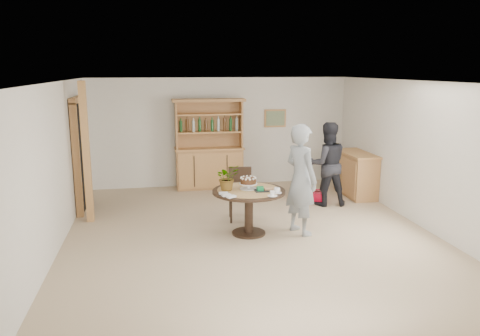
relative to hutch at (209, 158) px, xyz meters
name	(u,v)px	position (x,y,z in m)	size (l,w,h in m)	color
ground	(251,234)	(0.30, -3.24, -0.69)	(7.00, 7.00, 0.00)	tan
room_shell	(251,130)	(0.30, -3.23, 1.05)	(6.04, 7.04, 2.52)	white
doorway	(80,154)	(-2.63, -1.24, 0.42)	(0.13, 1.10, 2.18)	black
pine_post	(86,153)	(-2.40, -2.04, 0.56)	(0.12, 0.12, 2.50)	tan
hutch	(209,158)	(0.00, 0.00, 0.00)	(1.62, 0.54, 2.04)	#B4794C
sideboard	(356,174)	(3.04, -1.24, -0.22)	(0.54, 1.26, 0.94)	#B4794C
dining_table	(249,199)	(0.28, -3.20, -0.08)	(1.20, 1.20, 0.76)	black
dining_chair	(240,190)	(0.28, -2.37, -0.15)	(0.47, 0.47, 0.95)	black
birthday_cake	(248,182)	(0.28, -3.15, 0.19)	(0.30, 0.30, 0.20)	white
flower_vase	(227,177)	(-0.07, -3.15, 0.28)	(0.38, 0.33, 0.42)	#3F7233
gift_tray	(263,189)	(0.49, -3.32, 0.10)	(0.30, 0.20, 0.08)	black
coffee_cup_a	(277,191)	(0.68, -3.48, 0.11)	(0.15, 0.15, 0.09)	white
coffee_cup_b	(272,194)	(0.56, -3.65, 0.11)	(0.15, 0.15, 0.08)	white
napkins	(227,195)	(-0.13, -3.51, 0.09)	(0.24, 0.33, 0.03)	white
teen_boy	(301,179)	(1.13, -3.30, 0.23)	(0.67, 0.44, 1.84)	gray
adult_person	(327,164)	(2.14, -1.81, 0.15)	(0.81, 0.63, 1.68)	black
red_suitcase	(309,195)	(1.92, -1.43, -0.59)	(0.71, 0.60, 0.21)	red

